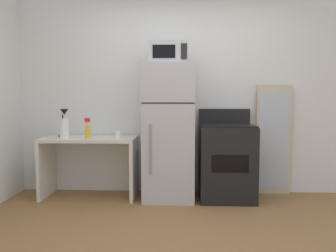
% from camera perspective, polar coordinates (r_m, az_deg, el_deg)
% --- Properties ---
extents(ground_plane, '(12.00, 12.00, 0.00)m').
position_cam_1_polar(ground_plane, '(3.01, 2.67, -19.46)').
color(ground_plane, olive).
extents(wall_back_white, '(5.00, 0.10, 2.60)m').
position_cam_1_polar(wall_back_white, '(4.45, 2.59, 5.54)').
color(wall_back_white, silver).
rests_on(wall_back_white, ground).
extents(desk, '(1.15, 0.54, 0.75)m').
position_cam_1_polar(desk, '(4.32, -13.13, -4.90)').
color(desk, silver).
rests_on(desk, ground).
extents(desk_lamp, '(0.14, 0.12, 0.35)m').
position_cam_1_polar(desk_lamp, '(4.40, -17.27, 1.32)').
color(desk_lamp, black).
rests_on(desk_lamp, desk).
extents(spray_bottle, '(0.06, 0.06, 0.25)m').
position_cam_1_polar(spray_bottle, '(4.14, -13.48, -0.76)').
color(spray_bottle, yellow).
rests_on(spray_bottle, desk).
extents(paper_towel_roll, '(0.11, 0.11, 0.24)m').
position_cam_1_polar(paper_towel_roll, '(4.24, -17.20, -0.42)').
color(paper_towel_roll, white).
rests_on(paper_towel_roll, desk).
extents(coffee_mug, '(0.08, 0.08, 0.09)m').
position_cam_1_polar(coffee_mug, '(4.11, -8.43, -1.44)').
color(coffee_mug, white).
rests_on(coffee_mug, desk).
extents(refrigerator, '(0.61, 0.62, 1.64)m').
position_cam_1_polar(refrigerator, '(4.10, 0.14, -1.08)').
color(refrigerator, '#B7B7BC').
rests_on(refrigerator, ground).
extents(microwave, '(0.46, 0.35, 0.26)m').
position_cam_1_polar(microwave, '(4.10, 0.14, 12.24)').
color(microwave, '#B7B7BC').
rests_on(microwave, refrigerator).
extents(oven_range, '(0.66, 0.61, 1.10)m').
position_cam_1_polar(oven_range, '(4.19, 9.91, -5.93)').
color(oven_range, black).
rests_on(oven_range, ground).
extents(leaning_mirror, '(0.44, 0.03, 1.40)m').
position_cam_1_polar(leaning_mirror, '(4.52, 17.49, -2.29)').
color(leaning_mirror, '#C6B793').
rests_on(leaning_mirror, ground).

